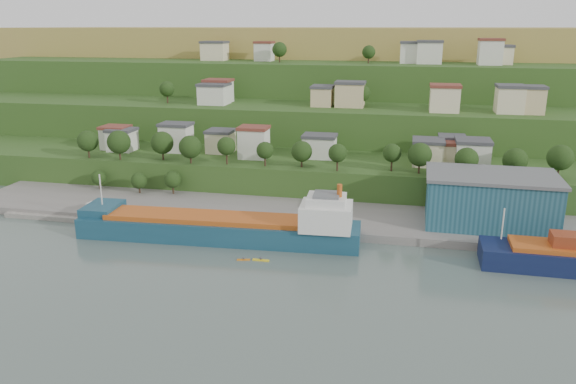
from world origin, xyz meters
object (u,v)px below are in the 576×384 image
(warehouse, at_px, (490,199))
(kayak_orange, at_px, (243,259))
(caravan, at_px, (97,208))
(cargo_ship_near, at_px, (227,229))

(warehouse, xyz_separation_m, kayak_orange, (-54.07, -29.65, -8.22))
(warehouse, relative_size, caravan, 5.77)
(cargo_ship_near, height_order, caravan, cargo_ship_near)
(cargo_ship_near, bearing_deg, caravan, 163.90)
(cargo_ship_near, height_order, kayak_orange, cargo_ship_near)
(caravan, distance_m, kayak_orange, 50.55)
(cargo_ship_near, height_order, warehouse, cargo_ship_near)
(caravan, bearing_deg, warehouse, 15.63)
(kayak_orange, bearing_deg, caravan, 143.68)
(cargo_ship_near, bearing_deg, kayak_orange, -58.95)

